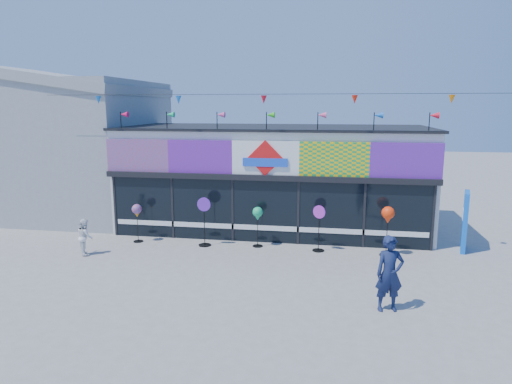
% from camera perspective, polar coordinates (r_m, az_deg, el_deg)
% --- Properties ---
extents(ground, '(80.00, 80.00, 0.00)m').
position_cam_1_polar(ground, '(13.62, -1.01, -10.43)').
color(ground, gray).
rests_on(ground, ground).
extents(kite_shop, '(16.00, 5.70, 5.31)m').
position_cam_1_polar(kite_shop, '(18.80, 2.29, 1.94)').
color(kite_shop, silver).
rests_on(kite_shop, ground).
extents(neighbour_building, '(8.18, 7.20, 6.87)m').
position_cam_1_polar(neighbour_building, '(23.13, -22.83, 5.64)').
color(neighbour_building, '#96989B').
rests_on(neighbour_building, ground).
extents(blue_sign, '(0.41, 1.03, 2.05)m').
position_cam_1_polar(blue_sign, '(17.17, 24.66, -3.34)').
color(blue_sign, blue).
rests_on(blue_sign, ground).
extents(spinner_0, '(0.36, 0.36, 1.41)m').
position_cam_1_polar(spinner_0, '(17.13, -14.66, -2.41)').
color(spinner_0, black).
rests_on(spinner_0, ground).
extents(spinner_1, '(0.49, 0.45, 1.75)m').
position_cam_1_polar(spinner_1, '(16.27, -6.49, -3.54)').
color(spinner_1, black).
rests_on(spinner_1, ground).
extents(spinner_2, '(0.36, 0.36, 1.44)m').
position_cam_1_polar(spinner_2, '(16.01, 0.21, -2.88)').
color(spinner_2, black).
rests_on(spinner_2, ground).
extents(spinner_3, '(0.43, 0.41, 1.60)m').
position_cam_1_polar(spinner_3, '(15.74, 7.86, -4.36)').
color(spinner_3, black).
rests_on(spinner_3, ground).
extents(spinner_4, '(0.42, 0.42, 1.68)m').
position_cam_1_polar(spinner_4, '(15.59, 16.16, -2.96)').
color(spinner_4, black).
rests_on(spinner_4, ground).
extents(adult_man, '(0.77, 0.60, 1.87)m').
position_cam_1_polar(adult_man, '(11.60, 16.35, -9.78)').
color(adult_man, '#161F44').
rests_on(adult_man, ground).
extents(child, '(0.64, 0.67, 1.22)m').
position_cam_1_polar(child, '(16.35, -20.58, -5.25)').
color(child, white).
rests_on(child, ground).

